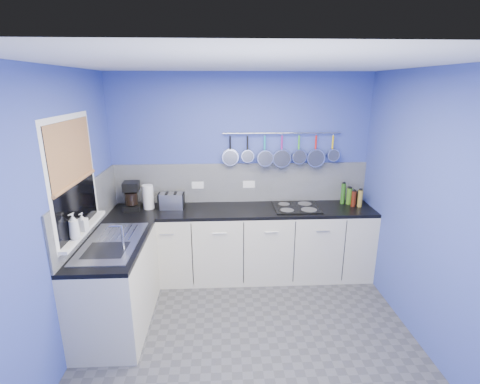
{
  "coord_description": "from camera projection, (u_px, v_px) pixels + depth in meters",
  "views": [
    {
      "loc": [
        -0.23,
        -2.85,
        2.34
      ],
      "look_at": [
        -0.05,
        0.75,
        1.25
      ],
      "focal_mm": 26.48,
      "sensor_mm": 36.0,
      "label": 1
    }
  ],
  "objects": [
    {
      "name": "wall_left",
      "position": [
        60.0,
        220.0,
        2.98
      ],
      "size": [
        0.02,
        3.0,
        2.5
      ],
      "primitive_type": "cube",
      "color": "#3A49A5",
      "rests_on": "ground"
    },
    {
      "name": "worktop_back",
      "position": [
        242.0,
        210.0,
        4.31
      ],
      "size": [
        3.2,
        0.6,
        0.04
      ],
      "primitive_type": "cube",
      "color": "black",
      "rests_on": "cabinet_run_back"
    },
    {
      "name": "cabinet_run_left",
      "position": [
        117.0,
        286.0,
        3.52
      ],
      "size": [
        0.6,
        1.2,
        0.86
      ],
      "primitive_type": "cube",
      "color": "beige",
      "rests_on": "ground"
    },
    {
      "name": "sink_unit",
      "position": [
        112.0,
        242.0,
        3.38
      ],
      "size": [
        0.5,
        0.95,
        0.01
      ],
      "primitive_type": "cube",
      "color": "silver",
      "rests_on": "worktop_left"
    },
    {
      "name": "ceiling",
      "position": [
        252.0,
        62.0,
        2.69
      ],
      "size": [
        3.2,
        3.0,
        0.02
      ],
      "primitive_type": "cube",
      "color": "white",
      "rests_on": "ground"
    },
    {
      "name": "floor",
      "position": [
        249.0,
        339.0,
        3.42
      ],
      "size": [
        3.2,
        3.0,
        0.02
      ],
      "primitive_type": "cube",
      "color": "#47474C",
      "rests_on": "ground"
    },
    {
      "name": "wall_right",
      "position": [
        431.0,
        214.0,
        3.13
      ],
      "size": [
        0.02,
        3.0,
        2.5
      ],
      "primitive_type": "cube",
      "color": "#3A49A5",
      "rests_on": "ground"
    },
    {
      "name": "pan_5",
      "position": [
        316.0,
        150.0,
        4.38
      ],
      "size": [
        0.23,
        0.08,
        0.42
      ],
      "primitive_type": null,
      "color": "silver",
      "rests_on": "pot_rail"
    },
    {
      "name": "bamboo_blind",
      "position": [
        71.0,
        152.0,
        3.11
      ],
      "size": [
        0.01,
        0.9,
        0.55
      ],
      "primitive_type": "cube",
      "color": "#C38244",
      "rests_on": "wall_left"
    },
    {
      "name": "condiment_3",
      "position": [
        360.0,
        198.0,
        4.35
      ],
      "size": [
        0.06,
        0.06,
        0.21
      ],
      "primitive_type": "cylinder",
      "color": "olive",
      "rests_on": "worktop_back"
    },
    {
      "name": "cabinet_run_back",
      "position": [
        242.0,
        244.0,
        4.44
      ],
      "size": [
        3.2,
        0.6,
        0.86
      ],
      "primitive_type": "cube",
      "color": "beige",
      "rests_on": "ground"
    },
    {
      "name": "soap_bottle_b",
      "position": [
        82.0,
        222.0,
        3.25
      ],
      "size": [
        0.09,
        0.09,
        0.17
      ],
      "primitive_type": "imported",
      "rotation": [
        0.0,
        0.0,
        -0.17
      ],
      "color": "white",
      "rests_on": "window_sill"
    },
    {
      "name": "pan_6",
      "position": [
        333.0,
        147.0,
        4.38
      ],
      "size": [
        0.15,
        0.1,
        0.34
      ],
      "primitive_type": null,
      "color": "silver",
      "rests_on": "pot_rail"
    },
    {
      "name": "hob",
      "position": [
        296.0,
        207.0,
        4.34
      ],
      "size": [
        0.55,
        0.48,
        0.01
      ],
      "primitive_type": "cube",
      "color": "black",
      "rests_on": "worktop_back"
    },
    {
      "name": "pot_rail",
      "position": [
        282.0,
        133.0,
        4.31
      ],
      "size": [
        1.45,
        0.02,
        0.02
      ],
      "primitive_type": "cylinder",
      "rotation": [
        0.0,
        1.57,
        0.0
      ],
      "color": "silver",
      "rests_on": "wall_back"
    },
    {
      "name": "worktop_left",
      "position": [
        112.0,
        244.0,
        3.38
      ],
      "size": [
        0.6,
        1.2,
        0.04
      ],
      "primitive_type": "cube",
      "color": "black",
      "rests_on": "cabinet_run_left"
    },
    {
      "name": "wall_back",
      "position": [
        241.0,
        175.0,
        4.5
      ],
      "size": [
        3.2,
        0.02,
        2.5
      ],
      "primitive_type": "cube",
      "color": "#3A49A5",
      "rests_on": "ground"
    },
    {
      "name": "window_frame",
      "position": [
        73.0,
        177.0,
        3.18
      ],
      "size": [
        0.01,
        1.0,
        1.1
      ],
      "primitive_type": "cube",
      "color": "white",
      "rests_on": "wall_left"
    },
    {
      "name": "pan_3",
      "position": [
        282.0,
        150.0,
        4.36
      ],
      "size": [
        0.23,
        0.07,
        0.42
      ],
      "primitive_type": null,
      "color": "silver",
      "rests_on": "pot_rail"
    },
    {
      "name": "wall_front",
      "position": [
        276.0,
        335.0,
        1.61
      ],
      "size": [
        3.2,
        0.02,
        2.5
      ],
      "primitive_type": "cube",
      "color": "#3A49A5",
      "rests_on": "ground"
    },
    {
      "name": "mixer_tap",
      "position": [
        123.0,
        237.0,
        3.18
      ],
      "size": [
        0.12,
        0.08,
        0.26
      ],
      "primitive_type": null,
      "color": "silver",
      "rests_on": "worktop_left"
    },
    {
      "name": "toaster",
      "position": [
        171.0,
        201.0,
        4.29
      ],
      "size": [
        0.3,
        0.18,
        0.19
      ],
      "primitive_type": "cube",
      "rotation": [
        0.0,
        0.0,
        -0.05
      ],
      "color": "silver",
      "rests_on": "worktop_back"
    },
    {
      "name": "condiment_4",
      "position": [
        354.0,
        199.0,
        4.36
      ],
      "size": [
        0.06,
        0.06,
        0.2
      ],
      "primitive_type": "cylinder",
      "color": "#4C190C",
      "rests_on": "worktop_back"
    },
    {
      "name": "socket_right",
      "position": [
        249.0,
        184.0,
        4.5
      ],
      "size": [
        0.15,
        0.01,
        0.09
      ],
      "primitive_type": "cube",
      "color": "white",
      "rests_on": "backsplash_back"
    },
    {
      "name": "socket_left",
      "position": [
        198.0,
        185.0,
        4.47
      ],
      "size": [
        0.15,
        0.01,
        0.09
      ],
      "primitive_type": "cube",
      "color": "white",
      "rests_on": "backsplash_back"
    },
    {
      "name": "pan_4",
      "position": [
        299.0,
        148.0,
        4.36
      ],
      "size": [
        0.18,
        0.1,
        0.37
      ],
      "primitive_type": null,
      "color": "silver",
      "rests_on": "pot_rail"
    },
    {
      "name": "soap_bottle_a",
      "position": [
        74.0,
        226.0,
        3.07
      ],
      "size": [
        0.12,
        0.12,
        0.24
      ],
      "primitive_type": "imported",
      "rotation": [
        0.0,
        0.0,
        -0.34
      ],
      "color": "white",
      "rests_on": "window_sill"
    },
    {
      "name": "pan_2",
      "position": [
        265.0,
        149.0,
        4.35
      ],
      "size": [
        0.2,
        0.13,
        0.39
      ],
      "primitive_type": null,
      "color": "silver",
      "rests_on": "pot_rail"
    },
    {
      "name": "pan_0",
      "position": [
        230.0,
        150.0,
        4.33
      ],
      "size": [
        0.2,
        0.06,
        0.39
      ],
      "primitive_type": null,
      "color": "silver",
      "rests_on": "pot_rail"
    },
    {
      "name": "window_sill",
      "position": [
        83.0,
        230.0,
        3.33
      ],
      "size": [
        0.1,
        0.98,
        0.03
      ],
      "primitive_type": "cube",
      "color": "white",
      "rests_on": "wall_left"
    },
    {
      "name": "pan_1",
      "position": [
        247.0,
        148.0,
        4.33
      ],
      "size": [
        0.16,
        0.09,
        0.35
      ],
      "primitive_type": null,
      "color": "silver",
      "rests_on": "pot_rail"
    },
    {
      "name": "backsplash_back",
      "position": [
        241.0,
        183.0,
        4.5
      ],
      "size": [
        3.2,
        0.02,
        0.5
      ],
      "primitive_type": "cube",
      "color": "#A4A5A8",
      "rests_on": "wall_back"
    },
    {
      "name": "condiment_2",
      "position": [
        343.0,
        194.0,
        4.45
      ],
      "size": [
        0.05,
        0.05,
        0.26
      ],
      "primitive_type": "cylinder",
      "color": "#265919",
      "rests_on": "worktop_back"
    },
    {
      "name": "backsplash_left",
      "position": [
        89.0,
        208.0,
        3.58
      ],
      "size": [
        0.02,
        1.8,
        0.5
      ],
      "primitive_type": "cube",
      "color": "#A4A5A8",
      "rests_on": "wall_left"
    },
    {
      "name": "canister",
      "position": [
        180.0,
        201.0,
        4.36
      ],
      "size": [
        0.13,
        0.13,
        0.14
      ],
      "primitive_type": "cylinder",
      "rotation": [
        0.0,
        0.0,
        0.33
      ],
      "color": "silver",
      "rests_on": "worktop_back"
    },
    {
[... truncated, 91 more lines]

